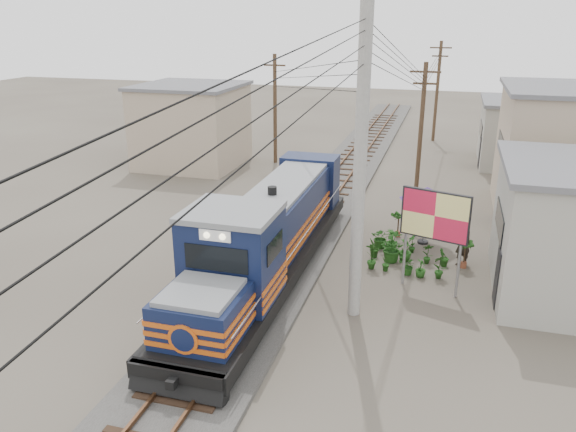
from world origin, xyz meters
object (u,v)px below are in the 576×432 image
(market_umbrella, at_px, (427,194))
(vendor, at_px, (463,244))
(locomotive, at_px, (268,238))
(billboard, at_px, (435,218))

(market_umbrella, height_order, vendor, market_umbrella)
(locomotive, relative_size, billboard, 4.06)
(billboard, distance_m, vendor, 3.35)
(market_umbrella, xyz_separation_m, vendor, (1.58, -1.88, -1.34))
(locomotive, relative_size, market_umbrella, 5.94)
(billboard, height_order, market_umbrella, billboard)
(locomotive, xyz_separation_m, market_umbrella, (5.33, 5.15, 0.58))
(vendor, bearing_deg, locomotive, -6.82)
(locomotive, distance_m, market_umbrella, 7.44)
(locomotive, height_order, vendor, locomotive)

